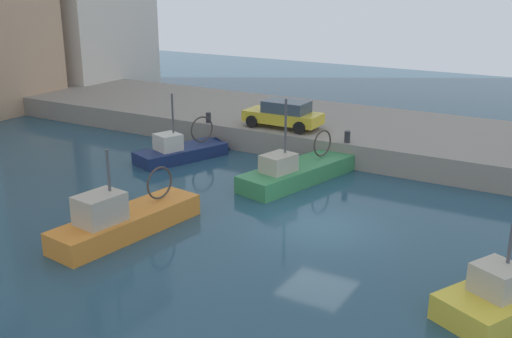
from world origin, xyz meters
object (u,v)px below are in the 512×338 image
at_px(fishing_boat_orange, 132,227).
at_px(parked_car_yellow, 284,114).
at_px(fishing_boat_navy, 187,156).
at_px(mooring_bollard_mid, 347,137).
at_px(fishing_boat_green, 302,177).
at_px(mooring_bollard_north, 208,118).

bearing_deg(fishing_boat_orange, parked_car_yellow, 1.65).
bearing_deg(fishing_boat_navy, mooring_bollard_mid, -69.81).
xyz_separation_m(fishing_boat_green, fishing_boat_orange, (-8.26, 2.68, 0.06)).
distance_m(fishing_boat_orange, fishing_boat_navy, 9.18).
bearing_deg(fishing_boat_orange, mooring_bollard_mid, -18.11).
bearing_deg(mooring_bollard_mid, fishing_boat_navy, 110.19).
bearing_deg(fishing_boat_green, fishing_boat_navy, 89.11).
bearing_deg(mooring_bollard_mid, fishing_boat_green, 161.53).
bearing_deg(mooring_bollard_mid, parked_car_yellow, 74.87).
height_order(fishing_boat_green, mooring_bollard_mid, fishing_boat_green).
relative_size(fishing_boat_green, parked_car_yellow, 1.76).
xyz_separation_m(mooring_bollard_mid, mooring_bollard_north, (0.00, 8.00, 0.00)).
bearing_deg(mooring_bollard_mid, fishing_boat_orange, 161.89).
bearing_deg(fishing_boat_navy, fishing_boat_orange, -155.51).
distance_m(fishing_boat_orange, mooring_bollard_north, 11.99).
relative_size(fishing_boat_navy, parked_car_yellow, 1.39).
height_order(fishing_boat_green, parked_car_yellow, fishing_boat_green).
distance_m(fishing_boat_navy, parked_car_yellow, 5.45).
distance_m(mooring_bollard_mid, mooring_bollard_north, 8.00).
bearing_deg(fishing_boat_green, parked_car_yellow, 37.79).
bearing_deg(parked_car_yellow, fishing_boat_orange, -178.35).
relative_size(fishing_boat_navy, mooring_bollard_mid, 10.23).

